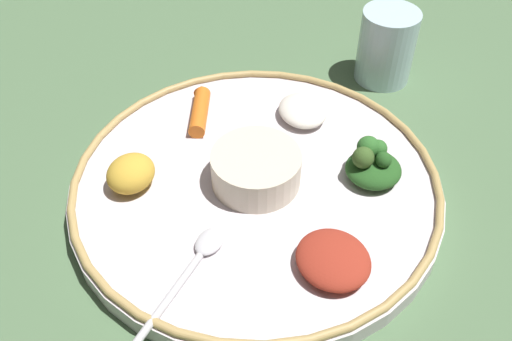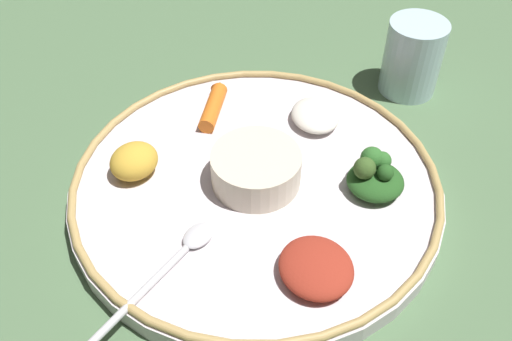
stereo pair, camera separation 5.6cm
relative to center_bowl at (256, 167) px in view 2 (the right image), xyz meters
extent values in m
plane|color=#4C6B47|center=(0.00, 0.00, -0.04)|extent=(2.40, 2.40, 0.00)
cylinder|color=silver|center=(0.00, 0.00, -0.03)|extent=(0.38, 0.38, 0.02)
torus|color=tan|center=(0.00, 0.00, -0.02)|extent=(0.37, 0.37, 0.01)
cylinder|color=beige|center=(0.00, 0.00, 0.00)|extent=(0.09, 0.09, 0.04)
cylinder|color=#99471E|center=(0.00, 0.00, 0.01)|extent=(0.08, 0.08, 0.01)
ellipsoid|color=silver|center=(-0.06, 0.07, -0.01)|extent=(0.04, 0.04, 0.01)
cylinder|color=silver|center=(-0.10, 0.13, -0.02)|extent=(0.08, 0.10, 0.01)
ellipsoid|color=#23511E|center=(-0.04, -0.11, -0.01)|extent=(0.07, 0.07, 0.02)
sphere|color=#23511E|center=(-0.05, -0.11, 0.01)|extent=(0.02, 0.02, 0.02)
sphere|color=#2D6628|center=(-0.04, -0.12, 0.01)|extent=(0.02, 0.02, 0.02)
sphere|color=#385623|center=(-0.04, -0.10, 0.01)|extent=(0.02, 0.02, 0.02)
sphere|color=#2D6628|center=(-0.03, -0.11, 0.01)|extent=(0.02, 0.02, 0.02)
cylinder|color=orange|center=(0.12, 0.02, -0.01)|extent=(0.07, 0.05, 0.02)
cone|color=orange|center=(0.16, 0.00, -0.01)|extent=(0.02, 0.02, 0.02)
ellipsoid|color=maroon|center=(-0.12, -0.02, -0.01)|extent=(0.08, 0.07, 0.02)
ellipsoid|color=silver|center=(0.07, -0.09, -0.01)|extent=(0.07, 0.06, 0.02)
ellipsoid|color=gold|center=(0.05, 0.11, 0.00)|extent=(0.07, 0.07, 0.03)
cylinder|color=silver|center=(0.12, -0.23, 0.01)|extent=(0.07, 0.07, 0.09)
cylinder|color=tan|center=(0.12, -0.23, -0.03)|extent=(0.06, 0.06, 0.03)
camera|label=1|loc=(-0.36, 0.17, 0.39)|focal=39.83mm
camera|label=2|loc=(-0.38, 0.11, 0.39)|focal=39.83mm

